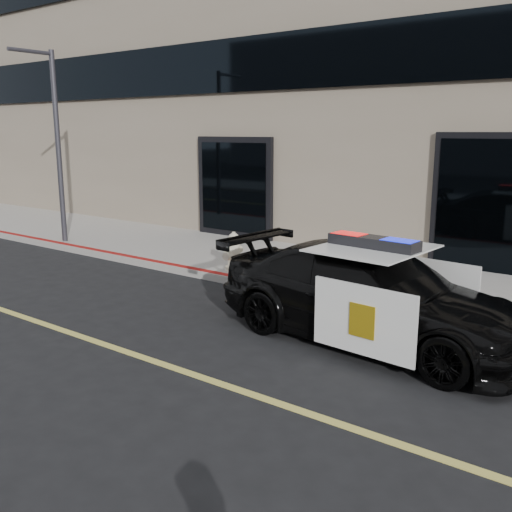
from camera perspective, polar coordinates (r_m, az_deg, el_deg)
The scene contains 4 objects.
ground at distance 5.71m, azimuth 18.45°, elevation -18.82°, with size 120.00×120.00×0.00m, color black.
police_car at distance 8.09m, azimuth 11.44°, elevation -3.84°, with size 2.59×4.86×1.49m.
fire_hydrant at distance 11.44m, azimuth -2.27°, elevation 0.37°, with size 0.35×0.49×0.78m.
street_light at distance 15.06m, azimuth -19.42°, elevation 11.01°, with size 0.13×1.18×4.63m.
Camera 1 is at (1.38, -4.72, 2.90)m, focal length 40.00 mm.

